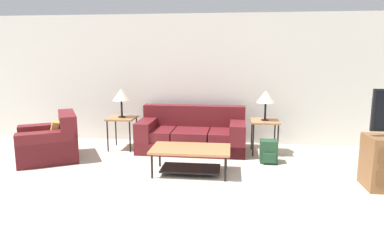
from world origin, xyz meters
name	(u,v)px	position (x,y,z in m)	size (l,w,h in m)	color
wall_back	(202,79)	(0.00, 4.04, 1.30)	(9.08, 0.06, 2.60)	silver
couch	(192,135)	(-0.13, 3.39, 0.29)	(2.00, 0.99, 0.82)	maroon
armchair	(50,143)	(-2.51, 2.54, 0.29)	(1.29, 1.30, 0.80)	maroon
coffee_table	(190,154)	(0.00, 2.09, 0.30)	(1.19, 0.67, 0.41)	#A87042
side_table_left	(122,121)	(-1.48, 3.33, 0.55)	(0.51, 0.54, 0.62)	#A87042
side_table_right	(265,124)	(1.21, 3.33, 0.55)	(0.51, 0.54, 0.62)	#A87042
table_lamp_left	(121,95)	(-1.48, 3.33, 1.04)	(0.33, 0.33, 0.55)	black
table_lamp_right	(266,97)	(1.21, 3.33, 1.04)	(0.33, 0.33, 0.55)	black
backpack	(269,152)	(1.24, 2.77, 0.19)	(0.28, 0.31, 0.39)	#23472D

